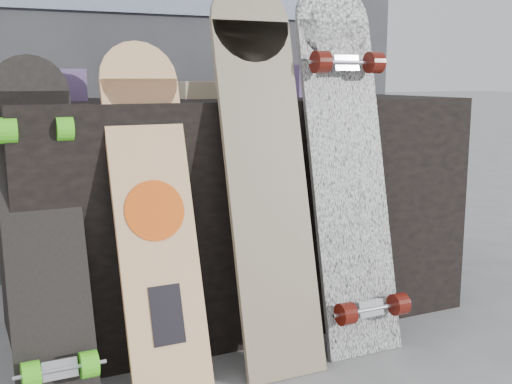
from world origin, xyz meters
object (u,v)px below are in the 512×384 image
longboard_cascadia (348,158)px  skateboard_dark (44,224)px  vendor_table (239,210)px  longboard_celtic (265,163)px  longboard_geisha (153,206)px

longboard_cascadia → skateboard_dark: size_ratio=1.26×
vendor_table → longboard_cascadia: bearing=-58.6°
longboard_cascadia → skateboard_dark: (-0.94, 0.05, -0.13)m
vendor_table → longboard_celtic: size_ratio=1.37×
vendor_table → skateboard_dark: (-0.72, -0.32, 0.08)m
longboard_geisha → longboard_celtic: bearing=-2.6°
longboard_cascadia → longboard_celtic: bearing=-177.4°
longboard_geisha → longboard_celtic: size_ratio=0.84×
longboard_geisha → skateboard_dark: bearing=171.0°
longboard_celtic → skateboard_dark: size_ratio=1.24×
longboard_geisha → longboard_celtic: (0.34, -0.02, 0.10)m
vendor_table → longboard_cascadia: 0.48m
vendor_table → longboard_celtic: (-0.08, -0.38, 0.22)m
longboard_geisha → longboard_celtic: longboard_celtic is taller
longboard_celtic → longboard_cascadia: size_ratio=0.98×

